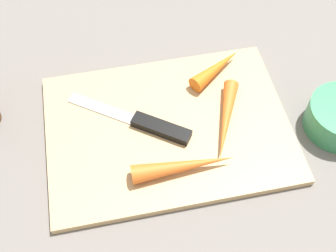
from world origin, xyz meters
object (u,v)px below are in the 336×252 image
Objects in this scene: carrot_shortest at (217,68)px; carrot_medium at (226,120)px; carrot_longest at (184,166)px; knife at (153,126)px; cutting_board at (168,128)px.

carrot_shortest is 0.10m from carrot_medium.
carrot_longest is at bearing -27.77° from carrot_medium.
carrot_shortest is at bearing -164.36° from carrot_medium.
carrot_shortest is at bearing -109.62° from knife.
carrot_medium is at bearing -153.00° from knife.
knife is 1.28× the size of carrot_medium.
knife is at bearing -3.60° from cutting_board.
carrot_shortest reaches higher than carrot_medium.
carrot_shortest is 0.75× the size of carrot_medium.
carrot_longest is (-0.01, 0.08, 0.02)m from cutting_board.
knife is 1.71× the size of carrot_shortest.
carrot_shortest is (-0.12, -0.08, 0.01)m from knife.
carrot_medium reaches higher than knife.
carrot_longest reaches higher than carrot_medium.
carrot_medium reaches higher than cutting_board.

